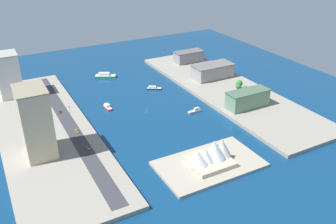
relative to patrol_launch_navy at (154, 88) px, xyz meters
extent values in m
plane|color=navy|center=(26.85, 38.56, -1.29)|extent=(440.00, 440.00, 0.00)
cube|color=gray|center=(-62.75, 38.56, 0.23)|extent=(70.00, 240.00, 3.04)
cube|color=gray|center=(116.44, 38.56, 0.23)|extent=(70.00, 240.00, 3.04)
cube|color=#A89E89|center=(25.68, 138.09, -0.29)|extent=(72.27, 42.54, 2.00)
cube|color=#38383D|center=(96.92, 38.56, 1.83)|extent=(10.76, 228.00, 0.15)
cube|color=#1E284C|center=(-0.55, 0.31, -0.61)|extent=(14.75, 10.66, 1.36)
cone|color=#1E284C|center=(-7.29, 4.15, -0.61)|extent=(1.67, 1.67, 1.22)
cube|color=white|center=(1.28, -0.73, 1.04)|extent=(8.17, 6.48, 1.93)
cube|color=beige|center=(-0.55, 0.31, 0.12)|extent=(14.16, 10.23, 0.10)
cube|color=#2D8C4C|center=(32.00, -55.55, -0.13)|extent=(23.59, 17.32, 2.32)
cone|color=#2D8C4C|center=(21.44, -50.01, -0.13)|extent=(2.82, 2.82, 2.09)
cube|color=white|center=(33.30, -56.23, 2.55)|extent=(12.49, 9.64, 3.02)
cube|color=beige|center=(32.00, -55.55, 1.09)|extent=(22.64, 16.63, 0.10)
cube|color=#999EA3|center=(-8.58, 64.72, -0.34)|extent=(12.65, 3.41, 1.91)
cone|color=#999EA3|center=(-1.76, 64.82, -0.34)|extent=(1.74, 1.74, 1.72)
cube|color=white|center=(-10.60, 64.69, 1.84)|extent=(4.66, 2.03, 2.45)
cube|color=beige|center=(-8.58, 64.72, 0.67)|extent=(12.14, 3.27, 0.10)
cube|color=red|center=(56.75, 19.74, -0.49)|extent=(5.20, 12.86, 1.59)
cone|color=red|center=(56.34, 26.46, -0.49)|extent=(1.52, 1.52, 1.43)
cube|color=white|center=(56.83, 18.48, 1.40)|extent=(3.92, 6.12, 2.20)
cube|color=beige|center=(56.75, 19.74, 0.35)|extent=(4.99, 12.34, 0.10)
cube|color=#C6B793|center=(125.58, 72.26, 26.59)|extent=(19.49, 27.24, 49.68)
cube|color=gray|center=(125.58, 72.26, 51.83)|extent=(20.27, 28.33, 0.80)
cube|color=slate|center=(-53.01, 82.43, 9.17)|extent=(38.94, 14.79, 14.84)
cube|color=#47624A|center=(-53.01, 82.43, 17.00)|extent=(40.50, 15.38, 0.80)
cube|color=gray|center=(-67.10, 7.44, 8.77)|extent=(42.68, 20.66, 14.03)
cube|color=slate|center=(-67.10, 7.44, 16.18)|extent=(44.39, 21.48, 0.80)
cube|color=gray|center=(-71.83, -49.79, 7.92)|extent=(34.00, 15.70, 12.34)
cube|color=#59595C|center=(-71.83, -49.79, 14.49)|extent=(35.36, 16.32, 0.80)
cube|color=silver|center=(129.74, -45.73, 22.23)|extent=(20.22, 23.10, 40.96)
cube|color=#9D9992|center=(129.74, -45.73, 43.11)|extent=(21.03, 24.03, 0.80)
cylinder|color=black|center=(95.06, 80.65, 2.22)|extent=(0.27, 0.65, 0.64)
cylinder|color=black|center=(93.43, 80.59, 2.22)|extent=(0.27, 0.65, 0.64)
cylinder|color=black|center=(94.95, 83.62, 2.22)|extent=(0.27, 0.65, 0.64)
cylinder|color=black|center=(93.32, 83.55, 2.22)|extent=(0.27, 0.65, 0.64)
cube|color=white|center=(94.19, 82.10, 2.51)|extent=(2.00, 4.30, 0.78)
cube|color=#262D38|center=(94.18, 82.31, 3.17)|extent=(1.70, 2.43, 0.54)
cylinder|color=black|center=(95.43, 52.57, 2.22)|extent=(0.28, 0.65, 0.64)
cylinder|color=black|center=(93.73, 52.48, 2.22)|extent=(0.28, 0.65, 0.64)
cylinder|color=black|center=(95.26, 56.06, 2.22)|extent=(0.28, 0.65, 0.64)
cylinder|color=black|center=(93.56, 55.98, 2.22)|extent=(0.28, 0.65, 0.64)
cube|color=yellow|center=(94.49, 54.27, 2.49)|extent=(2.15, 5.09, 0.74)
cube|color=#262D38|center=(94.48, 54.52, 3.12)|extent=(1.81, 2.88, 0.51)
cylinder|color=black|center=(97.92, 15.03, 2.22)|extent=(0.26, 0.65, 0.64)
cylinder|color=black|center=(99.46, 15.00, 2.22)|extent=(0.26, 0.65, 0.64)
cylinder|color=black|center=(97.84, 11.63, 2.22)|extent=(0.26, 0.65, 0.64)
cylinder|color=black|center=(99.39, 11.60, 2.22)|extent=(0.26, 0.65, 0.64)
cube|color=red|center=(98.65, 13.31, 2.50)|extent=(1.85, 4.90, 0.76)
cube|color=#262D38|center=(98.65, 13.07, 3.11)|extent=(1.59, 2.76, 0.47)
cylinder|color=black|center=(98.56, -33.61, 2.22)|extent=(0.28, 0.65, 0.64)
cylinder|color=black|center=(100.28, -33.69, 2.22)|extent=(0.28, 0.65, 0.64)
cylinder|color=black|center=(98.42, -36.65, 2.22)|extent=(0.28, 0.65, 0.64)
cylinder|color=black|center=(100.13, -36.73, 2.22)|extent=(0.28, 0.65, 0.64)
cube|color=#B7B7BC|center=(99.35, -35.17, 2.51)|extent=(2.12, 4.44, 0.77)
cube|color=#262D38|center=(99.34, -35.39, 3.15)|extent=(1.80, 2.51, 0.51)
cylinder|color=black|center=(90.70, 18.61, 4.50)|extent=(0.18, 0.18, 5.50)
cube|color=black|center=(90.70, 18.61, 7.75)|extent=(0.36, 0.36, 1.00)
sphere|color=red|center=(90.70, 18.61, 8.10)|extent=(0.24, 0.24, 0.24)
sphere|color=yellow|center=(90.70, 18.61, 7.75)|extent=(0.24, 0.24, 0.24)
sphere|color=green|center=(90.70, 18.61, 7.40)|extent=(0.24, 0.24, 0.24)
cube|color=#BCAD93|center=(25.68, 138.09, 2.21)|extent=(29.13, 26.73, 3.00)
cone|color=white|center=(15.20, 138.09, 10.80)|extent=(12.63, 10.33, 15.75)
cone|color=white|center=(21.75, 138.09, 10.80)|extent=(15.89, 13.81, 16.19)
cone|color=white|center=(29.17, 138.09, 8.71)|extent=(12.22, 10.58, 11.75)
cone|color=white|center=(35.61, 138.09, 8.58)|extent=(14.48, 13.49, 11.16)
cylinder|color=brown|center=(-72.65, 46.25, 3.39)|extent=(0.50, 0.50, 3.26)
sphere|color=#2D7233|center=(-72.65, 46.25, 7.66)|extent=(6.61, 6.61, 6.61)
cylinder|color=brown|center=(-66.41, 52.46, 3.80)|extent=(0.50, 0.50, 4.10)
sphere|color=#2D7233|center=(-66.41, 52.46, 7.87)|extent=(5.06, 5.06, 5.06)
cylinder|color=brown|center=(-69.49, 58.70, 3.24)|extent=(0.50, 0.50, 2.98)
sphere|color=#2D7233|center=(-69.49, 58.70, 7.14)|extent=(6.01, 6.01, 6.01)
camera|label=1|loc=(148.73, 305.61, 144.44)|focal=38.49mm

